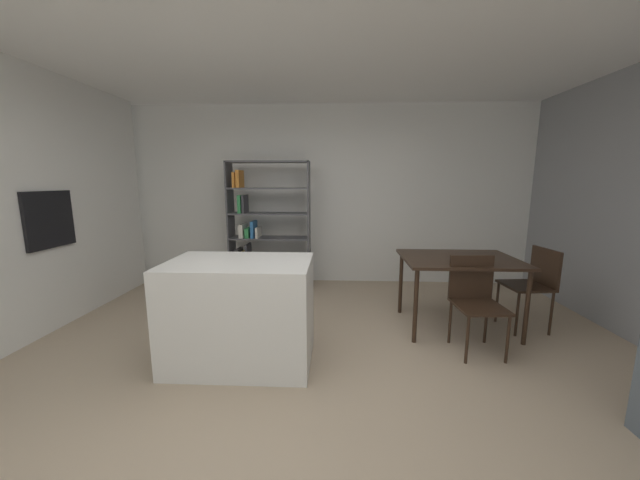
# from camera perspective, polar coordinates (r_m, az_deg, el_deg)

# --- Properties ---
(ground_plane) EXTENTS (9.22, 9.22, 0.00)m
(ground_plane) POSITION_cam_1_polar(r_m,az_deg,el_deg) (3.02, -4.85, -21.79)
(ground_plane) COLOR tan
(ceiling_slab) EXTENTS (6.71, 5.61, 0.06)m
(ceiling_slab) POSITION_cam_1_polar(r_m,az_deg,el_deg) (2.82, -5.83, 34.30)
(ceiling_slab) COLOR white
(ceiling_slab) RESTS_ON ground_plane
(back_partition) EXTENTS (6.71, 0.06, 2.72)m
(back_partition) POSITION_cam_1_polar(r_m,az_deg,el_deg) (5.34, -1.13, 7.48)
(back_partition) COLOR silver
(back_partition) RESTS_ON ground_plane
(built_in_oven) EXTENTS (0.06, 0.59, 0.59)m
(built_in_oven) POSITION_cam_1_polar(r_m,az_deg,el_deg) (4.52, -38.62, 2.73)
(built_in_oven) COLOR black
(built_in_oven) RESTS_ON ground_plane
(kitchen_island) EXTENTS (1.22, 0.78, 0.91)m
(kitchen_island) POSITION_cam_1_polar(r_m,az_deg,el_deg) (3.11, -13.16, -11.67)
(kitchen_island) COLOR silver
(kitchen_island) RESTS_ON ground_plane
(open_bookshelf) EXTENTS (1.18, 0.34, 1.86)m
(open_bookshelf) POSITION_cam_1_polar(r_m,az_deg,el_deg) (5.09, -9.67, 1.97)
(open_bookshelf) COLOR #4C4C51
(open_bookshelf) RESTS_ON ground_plane
(dining_table) EXTENTS (1.18, 0.90, 0.78)m
(dining_table) POSITION_cam_1_polar(r_m,az_deg,el_deg) (3.92, 22.31, -3.84)
(dining_table) COLOR black
(dining_table) RESTS_ON ground_plane
(dining_chair_window_side) EXTENTS (0.46, 0.46, 0.88)m
(dining_chair_window_side) POSITION_cam_1_polar(r_m,az_deg,el_deg) (4.30, 32.27, -5.71)
(dining_chair_window_side) COLOR black
(dining_chair_window_side) RESTS_ON ground_plane
(dining_chair_near) EXTENTS (0.44, 0.47, 0.88)m
(dining_chair_near) POSITION_cam_1_polar(r_m,az_deg,el_deg) (3.54, 24.57, -8.40)
(dining_chair_near) COLOR black
(dining_chair_near) RESTS_ON ground_plane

